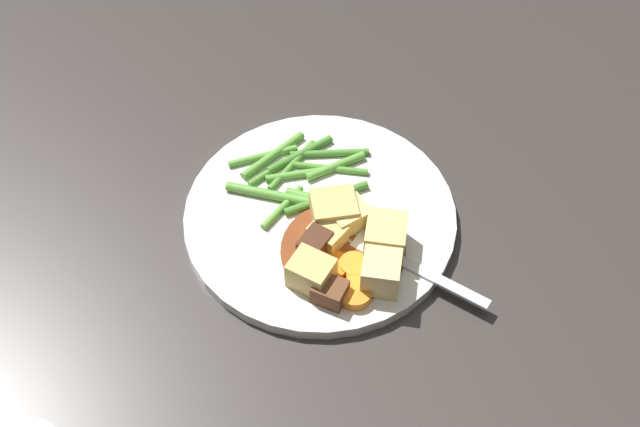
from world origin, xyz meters
TOP-DOWN VIEW (x-y plane):
  - ground_plane at (0.00, 0.00)m, footprint 3.00×3.00m
  - dinner_plate at (0.00, 0.00)m, footprint 0.25×0.25m
  - stew_sauce at (0.05, -0.00)m, footprint 0.11×0.11m
  - carrot_slice_0 at (0.07, -0.00)m, footprint 0.03×0.03m
  - carrot_slice_1 at (0.06, -0.02)m, footprint 0.04×0.04m
  - carrot_slice_2 at (0.09, -0.01)m, footprint 0.04×0.04m
  - carrot_slice_3 at (0.08, -0.00)m, footprint 0.03×0.03m
  - potato_chunk_0 at (0.06, 0.04)m, footprint 0.05×0.05m
  - potato_chunk_1 at (0.06, -0.04)m, footprint 0.05×0.05m
  - potato_chunk_2 at (0.09, 0.01)m, footprint 0.05×0.05m
  - potato_chunk_3 at (0.01, 0.01)m, footprint 0.05×0.05m
  - potato_chunk_4 at (0.03, -0.01)m, footprint 0.04×0.04m
  - potato_chunk_5 at (0.02, 0.02)m, footprint 0.03×0.04m
  - meat_chunk_0 at (0.04, -0.02)m, footprint 0.03×0.04m
  - meat_chunk_1 at (0.09, -0.03)m, footprint 0.04×0.04m
  - green_bean_0 at (-0.06, -0.00)m, footprint 0.04×0.07m
  - green_bean_1 at (-0.04, 0.03)m, footprint 0.05×0.06m
  - green_bean_2 at (-0.06, 0.04)m, footprint 0.04×0.07m
  - green_bean_3 at (-0.09, -0.02)m, footprint 0.02×0.07m
  - green_bean_4 at (-0.07, -0.02)m, footprint 0.02×0.05m
  - green_bean_5 at (-0.08, -0.01)m, footprint 0.03×0.08m
  - green_bean_6 at (-0.04, -0.03)m, footprint 0.06×0.07m
  - green_bean_7 at (-0.01, 0.01)m, footprint 0.06×0.06m
  - green_bean_8 at (-0.01, 0.01)m, footprint 0.01×0.08m
  - green_bean_9 at (-0.02, -0.03)m, footprint 0.03×0.05m
  - green_bean_10 at (-0.04, 0.04)m, footprint 0.01×0.06m
  - green_bean_11 at (-0.05, -0.00)m, footprint 0.02×0.06m
  - green_bean_12 at (-0.07, 0.01)m, footprint 0.02×0.07m
  - fork at (0.07, 0.04)m, footprint 0.16×0.11m

SIDE VIEW (x-z plane):
  - ground_plane at x=0.00m, z-range 0.00..0.00m
  - dinner_plate at x=0.00m, z-range 0.00..0.01m
  - stew_sauce at x=0.05m, z-range 0.01..0.02m
  - fork at x=0.07m, z-range 0.01..0.02m
  - green_bean_1 at x=-0.04m, z-range 0.01..0.02m
  - green_bean_4 at x=-0.07m, z-range 0.01..0.02m
  - green_bean_0 at x=-0.06m, z-range 0.01..0.02m
  - green_bean_3 at x=-0.09m, z-range 0.01..0.02m
  - green_bean_9 at x=-0.02m, z-range 0.01..0.02m
  - green_bean_2 at x=-0.06m, z-range 0.01..0.02m
  - green_bean_11 at x=-0.05m, z-range 0.01..0.02m
  - green_bean_12 at x=-0.07m, z-range 0.01..0.02m
  - green_bean_8 at x=-0.01m, z-range 0.01..0.02m
  - green_bean_5 at x=-0.08m, z-range 0.01..0.02m
  - green_bean_10 at x=-0.04m, z-range 0.01..0.02m
  - carrot_slice_1 at x=0.06m, z-range 0.01..0.02m
  - green_bean_7 at x=-0.01m, z-range 0.01..0.02m
  - green_bean_6 at x=-0.04m, z-range 0.01..0.02m
  - carrot_slice_3 at x=0.08m, z-range 0.01..0.02m
  - carrot_slice_0 at x=0.07m, z-range 0.01..0.02m
  - carrot_slice_2 at x=0.09m, z-range 0.01..0.02m
  - meat_chunk_1 at x=0.09m, z-range 0.01..0.03m
  - potato_chunk_4 at x=0.03m, z-range 0.01..0.03m
  - meat_chunk_0 at x=0.04m, z-range 0.01..0.04m
  - potato_chunk_5 at x=0.02m, z-range 0.01..0.04m
  - potato_chunk_3 at x=0.01m, z-range 0.01..0.04m
  - potato_chunk_1 at x=0.06m, z-range 0.01..0.04m
  - potato_chunk_2 at x=0.09m, z-range 0.01..0.04m
  - potato_chunk_0 at x=0.06m, z-range 0.01..0.04m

